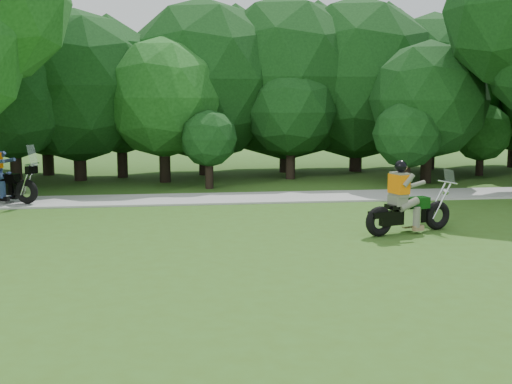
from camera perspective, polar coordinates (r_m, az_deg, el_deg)
name	(u,v)px	position (r m, az deg, el deg)	size (l,w,h in m)	color
ground	(330,257)	(13.82, 6.59, -5.78)	(100.00, 100.00, 0.00)	#355819
walkway	(273,197)	(21.51, 1.53, -0.48)	(60.00, 2.20, 0.06)	#9B9B96
tree_line	(258,87)	(27.87, 0.17, 9.28)	(41.09, 12.16, 7.78)	black
chopper_motorcycle	(405,207)	(16.34, 13.13, -1.27)	(2.53, 1.24, 1.85)	black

